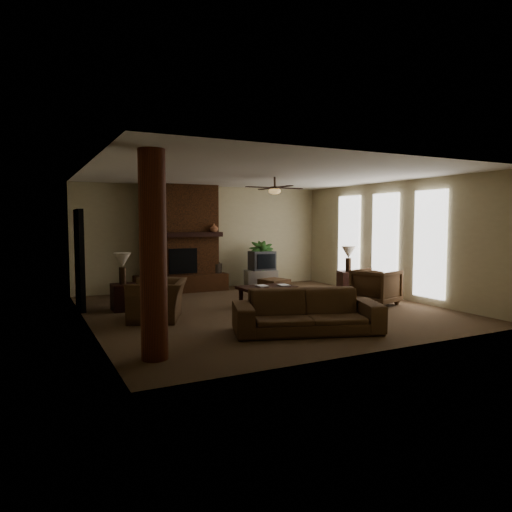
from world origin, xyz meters
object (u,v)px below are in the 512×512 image
armchair_left (158,293)px  coffee_table (266,289)px  floor_plant (261,275)px  side_table_left (124,297)px  side_table_right (349,282)px  lamp_right (349,254)px  floor_vase (216,273)px  lamp_left (122,262)px  tv_stand (261,279)px  armchair_right (376,285)px  ottoman (274,287)px  sofa (307,304)px  log_column (153,256)px

armchair_left → coffee_table: 2.52m
floor_plant → side_table_left: size_ratio=2.35×
floor_plant → armchair_left: bearing=-142.3°
side_table_right → lamp_right: bearing=-159.5°
floor_vase → side_table_left: floor_vase is taller
lamp_left → tv_stand: bearing=20.4°
armchair_right → side_table_left: bearing=51.9°
coffee_table → ottoman: size_ratio=2.00×
armchair_right → lamp_right: (0.55, 1.69, 0.56)m
ottoman → side_table_right: bearing=-14.4°
side_table_left → floor_plant: bearing=21.9°
floor_vase → side_table_right: bearing=-35.9°
sofa → lamp_right: size_ratio=3.74×
armchair_left → armchair_right: size_ratio=1.30×
coffee_table → side_table_left: (-2.88, 0.87, -0.10)m
log_column → armchair_left: bearing=74.0°
armchair_left → tv_stand: armchair_left is taller
armchair_left → floor_vase: 3.94m
sofa → tv_stand: (1.64, 4.83, -0.22)m
sofa → side_table_right: size_ratio=4.42×
log_column → sofa: bearing=7.0°
armchair_left → tv_stand: 4.51m
coffee_table → lamp_left: 3.10m
tv_stand → side_table_right: 2.39m
armchair_right → floor_vase: armchair_right is taller
log_column → coffee_table: bearing=41.0°
armchair_right → lamp_left: size_ratio=1.35×
tv_stand → floor_vase: (-1.17, 0.40, 0.18)m
armchair_right → sofa: bearing=99.6°
sofa → ottoman: sofa is taller
log_column → floor_vase: log_column is taller
log_column → lamp_left: 3.69m
armchair_left → floor_plant: (3.66, 2.83, -0.14)m
ottoman → lamp_right: 2.13m
ottoman → lamp_left: size_ratio=0.92×
tv_stand → floor_vase: 1.25m
coffee_table → sofa: bearing=-102.5°
armchair_left → side_table_left: 1.29m
sofa → floor_plant: (1.71, 4.95, -0.11)m
sofa → armchair_right: sofa is taller
side_table_left → side_table_right: size_ratio=1.00×
armchair_left → lamp_left: bearing=-137.3°
floor_plant → ottoman: bearing=-103.3°
sofa → side_table_right: 4.59m
lamp_left → side_table_right: (5.71, -0.19, -0.73)m
armchair_left → side_table_left: (-0.39, 1.20, -0.22)m
ottoman → tv_stand: bearing=78.5°
coffee_table → tv_stand: 2.63m
coffee_table → tv_stand: size_ratio=1.41×
armchair_right → side_table_right: 1.80m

